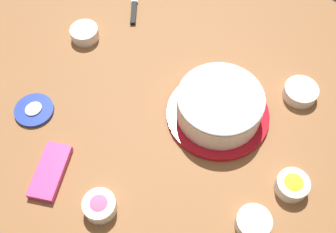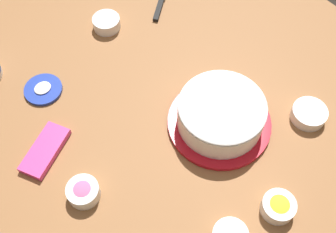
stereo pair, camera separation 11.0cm
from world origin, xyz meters
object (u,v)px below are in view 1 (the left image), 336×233
frosted_cake (219,106)px  candy_box_lower (50,171)px  sprinkle_bowl_orange (300,92)px  frosting_tub_lid (34,110)px  spreading_knife (134,2)px  sprinkle_bowl_blue (253,222)px  sprinkle_bowl_green (85,33)px  sprinkle_bowl_yellow (292,185)px  sprinkle_bowl_pink (100,206)px

frosted_cake → candy_box_lower: 0.47m
frosted_cake → sprinkle_bowl_orange: 0.25m
frosted_cake → frosting_tub_lid: size_ratio=2.59×
spreading_knife → sprinkle_bowl_blue: sprinkle_bowl_blue is taller
sprinkle_bowl_green → sprinkle_bowl_blue: same height
frosting_tub_lid → candy_box_lower: (-0.10, -0.17, 0.00)m
sprinkle_bowl_green → sprinkle_bowl_blue: bearing=-104.0°
frosted_cake → frosting_tub_lid: (-0.30, 0.41, -0.04)m
frosting_tub_lid → sprinkle_bowl_yellow: bearing=-70.2°
sprinkle_bowl_blue → sprinkle_bowl_orange: size_ratio=0.88×
frosted_cake → sprinkle_bowl_pink: frosted_cake is taller
frosted_cake → sprinkle_bowl_green: bearing=92.3°
frosted_cake → spreading_knife: (0.19, 0.46, -0.04)m
sprinkle_bowl_orange → spreading_knife: bearing=91.2°
candy_box_lower → spreading_knife: bearing=-5.3°
frosted_cake → candy_box_lower: frosted_cake is taller
spreading_knife → sprinkle_bowl_blue: bearing=-118.8°
sprinkle_bowl_yellow → sprinkle_bowl_blue: bearing=170.0°
sprinkle_bowl_pink → sprinkle_bowl_orange: bearing=-19.7°
sprinkle_bowl_yellow → candy_box_lower: size_ratio=0.54×
frosted_cake → sprinkle_bowl_green: 0.49m
sprinkle_bowl_blue → sprinkle_bowl_green: bearing=76.0°
sprinkle_bowl_green → sprinkle_bowl_blue: 0.75m
spreading_knife → frosting_tub_lid: bearing=-173.4°
sprinkle_bowl_green → sprinkle_bowl_blue: size_ratio=1.03×
frosted_cake → candy_box_lower: (-0.40, 0.23, -0.04)m
sprinkle_bowl_green → sprinkle_bowl_yellow: 0.75m
sprinkle_bowl_blue → sprinkle_bowl_orange: bearing=13.5°
spreading_knife → candy_box_lower: bearing=-158.7°
frosted_cake → sprinkle_bowl_yellow: bearing=-103.3°
sprinkle_bowl_green → sprinkle_bowl_pink: 0.56m
sprinkle_bowl_orange → sprinkle_bowl_pink: bearing=160.3°
sprinkle_bowl_orange → sprinkle_bowl_yellow: sprinkle_bowl_yellow is taller
sprinkle_bowl_green → sprinkle_bowl_orange: sprinkle_bowl_green is taller
frosted_cake → sprinkle_bowl_orange: bearing=-35.6°
sprinkle_bowl_green → sprinkle_bowl_yellow: (-0.04, -0.75, 0.00)m
sprinkle_bowl_green → candy_box_lower: size_ratio=0.56×
sprinkle_bowl_pink → sprinkle_bowl_blue: (0.19, -0.31, -0.00)m
sprinkle_bowl_blue → sprinkle_bowl_yellow: bearing=-10.0°
spreading_knife → candy_box_lower: candy_box_lower is taller
frosting_tub_lid → spreading_knife: (0.49, 0.06, -0.00)m
sprinkle_bowl_pink → candy_box_lower: sprinkle_bowl_pink is taller
sprinkle_bowl_yellow → sprinkle_bowl_orange: bearing=24.7°
sprinkle_bowl_pink → sprinkle_bowl_yellow: bearing=-45.1°
sprinkle_bowl_pink → candy_box_lower: 0.16m
frosting_tub_lid → sprinkle_bowl_green: 0.30m
frosted_cake → candy_box_lower: bearing=150.0°
sprinkle_bowl_orange → sprinkle_bowl_yellow: bearing=-155.3°
frosting_tub_lid → sprinkle_bowl_pink: (-0.09, -0.34, 0.02)m
sprinkle_bowl_blue → sprinkle_bowl_orange: 0.41m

